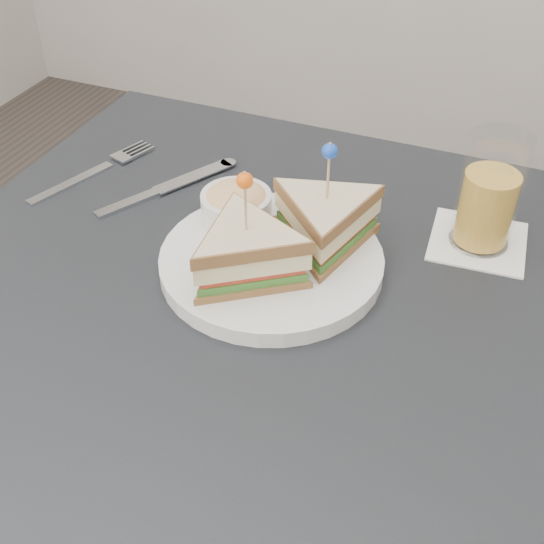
# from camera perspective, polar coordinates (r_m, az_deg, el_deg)

# --- Properties ---
(table) EXTENTS (0.80, 0.80, 0.75)m
(table) POSITION_cam_1_polar(r_m,az_deg,el_deg) (0.75, -1.01, -7.70)
(table) COLOR black
(table) RESTS_ON ground
(plate_meal) EXTENTS (0.28, 0.27, 0.14)m
(plate_meal) POSITION_cam_1_polar(r_m,az_deg,el_deg) (0.73, 0.52, 2.81)
(plate_meal) COLOR silver
(plate_meal) RESTS_ON table
(cutlery_fork) EXTENTS (0.08, 0.19, 0.01)m
(cutlery_fork) POSITION_cam_1_polar(r_m,az_deg,el_deg) (0.94, -14.32, 8.33)
(cutlery_fork) COLOR silver
(cutlery_fork) RESTS_ON table
(cutlery_knife) EXTENTS (0.12, 0.19, 0.01)m
(cutlery_knife) POSITION_cam_1_polar(r_m,az_deg,el_deg) (0.88, -9.14, 6.85)
(cutlery_knife) COLOR silver
(cutlery_knife) RESTS_ON table
(drink_set) EXTENTS (0.11, 0.11, 0.14)m
(drink_set) POSITION_cam_1_polar(r_m,az_deg,el_deg) (0.79, 17.64, 5.88)
(drink_set) COLOR white
(drink_set) RESTS_ON table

